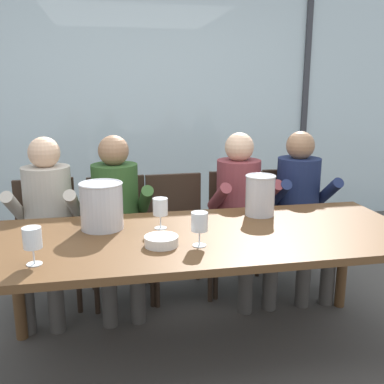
{
  "coord_description": "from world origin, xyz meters",
  "views": [
    {
      "loc": [
        -0.51,
        -2.22,
        1.52
      ],
      "look_at": [
        0.0,
        0.35,
        0.88
      ],
      "focal_mm": 41.48,
      "sensor_mm": 36.0,
      "label": 1
    }
  ],
  "objects_px": {
    "person_navy_polo": "(301,201)",
    "tasting_bowl": "(161,241)",
    "chair_left_of_center": "(119,228)",
    "dining_table": "(204,246)",
    "chair_near_window_right": "(291,217)",
    "chair_center": "(176,225)",
    "person_maroon_top": "(242,204)",
    "person_olive_shirt": "(117,211)",
    "wine_glass_center_pour": "(199,223)",
    "chair_near_curtain": "(47,232)",
    "wine_glass_by_left_taster": "(160,207)",
    "chair_right_of_center": "(237,221)",
    "ice_bucket_secondary": "(102,205)",
    "ice_bucket_primary": "(260,195)",
    "person_beige_jumper": "(46,215)",
    "wine_glass_near_bucket": "(32,240)"
  },
  "relations": [
    {
      "from": "person_navy_polo",
      "to": "tasting_bowl",
      "type": "relative_size",
      "value": 6.9
    },
    {
      "from": "chair_left_of_center",
      "to": "tasting_bowl",
      "type": "relative_size",
      "value": 5.04
    },
    {
      "from": "dining_table",
      "to": "chair_near_window_right",
      "type": "distance_m",
      "value": 1.28
    },
    {
      "from": "chair_center",
      "to": "person_maroon_top",
      "type": "xyz_separation_m",
      "value": [
        0.46,
        -0.15,
        0.17
      ]
    },
    {
      "from": "person_olive_shirt",
      "to": "wine_glass_center_pour",
      "type": "bearing_deg",
      "value": -70.0
    },
    {
      "from": "dining_table",
      "to": "chair_near_curtain",
      "type": "bearing_deg",
      "value": 136.49
    },
    {
      "from": "dining_table",
      "to": "tasting_bowl",
      "type": "distance_m",
      "value": 0.3
    },
    {
      "from": "person_maroon_top",
      "to": "wine_glass_by_left_taster",
      "type": "distance_m",
      "value": 0.91
    },
    {
      "from": "chair_near_window_right",
      "to": "wine_glass_by_left_taster",
      "type": "relative_size",
      "value": 4.96
    },
    {
      "from": "chair_right_of_center",
      "to": "tasting_bowl",
      "type": "distance_m",
      "value": 1.27
    },
    {
      "from": "chair_right_of_center",
      "to": "person_olive_shirt",
      "type": "relative_size",
      "value": 0.73
    },
    {
      "from": "chair_left_of_center",
      "to": "wine_glass_by_left_taster",
      "type": "distance_m",
      "value": 0.85
    },
    {
      "from": "dining_table",
      "to": "ice_bucket_secondary",
      "type": "relative_size",
      "value": 8.79
    },
    {
      "from": "chair_left_of_center",
      "to": "ice_bucket_primary",
      "type": "bearing_deg",
      "value": -39.25
    },
    {
      "from": "person_beige_jumper",
      "to": "person_maroon_top",
      "type": "xyz_separation_m",
      "value": [
        1.36,
        -0.0,
        0.0
      ]
    },
    {
      "from": "ice_bucket_primary",
      "to": "wine_glass_center_pour",
      "type": "xyz_separation_m",
      "value": [
        -0.48,
        -0.46,
        -0.01
      ]
    },
    {
      "from": "chair_near_window_right",
      "to": "person_beige_jumper",
      "type": "height_order",
      "value": "person_beige_jumper"
    },
    {
      "from": "ice_bucket_primary",
      "to": "ice_bucket_secondary",
      "type": "height_order",
      "value": "ice_bucket_secondary"
    },
    {
      "from": "person_maroon_top",
      "to": "wine_glass_by_left_taster",
      "type": "xyz_separation_m",
      "value": [
        -0.67,
        -0.6,
        0.18
      ]
    },
    {
      "from": "tasting_bowl",
      "to": "wine_glass_near_bucket",
      "type": "relative_size",
      "value": 0.98
    },
    {
      "from": "chair_right_of_center",
      "to": "person_beige_jumper",
      "type": "relative_size",
      "value": 0.73
    },
    {
      "from": "chair_near_curtain",
      "to": "chair_right_of_center",
      "type": "relative_size",
      "value": 1.0
    },
    {
      "from": "person_olive_shirt",
      "to": "wine_glass_center_pour",
      "type": "distance_m",
      "value": 1.01
    },
    {
      "from": "dining_table",
      "to": "person_olive_shirt",
      "type": "distance_m",
      "value": 0.87
    },
    {
      "from": "person_olive_shirt",
      "to": "tasting_bowl",
      "type": "distance_m",
      "value": 0.9
    },
    {
      "from": "person_beige_jumper",
      "to": "ice_bucket_primary",
      "type": "xyz_separation_m",
      "value": [
        1.33,
        -0.46,
        0.19
      ]
    },
    {
      "from": "chair_center",
      "to": "wine_glass_near_bucket",
      "type": "bearing_deg",
      "value": -127.32
    },
    {
      "from": "chair_near_curtain",
      "to": "person_navy_polo",
      "type": "bearing_deg",
      "value": -10.27
    },
    {
      "from": "chair_near_window_right",
      "to": "person_maroon_top",
      "type": "relative_size",
      "value": 0.73
    },
    {
      "from": "wine_glass_by_left_taster",
      "to": "wine_glass_center_pour",
      "type": "relative_size",
      "value": 1.0
    },
    {
      "from": "ice_bucket_secondary",
      "to": "wine_glass_near_bucket",
      "type": "distance_m",
      "value": 0.55
    },
    {
      "from": "ice_bucket_primary",
      "to": "wine_glass_near_bucket",
      "type": "xyz_separation_m",
      "value": [
        -1.26,
        -0.55,
        -0.01
      ]
    },
    {
      "from": "ice_bucket_primary",
      "to": "chair_near_window_right",
      "type": "bearing_deg",
      "value": 51.73
    },
    {
      "from": "wine_glass_by_left_taster",
      "to": "wine_glass_near_bucket",
      "type": "bearing_deg",
      "value": -147.06
    },
    {
      "from": "person_beige_jumper",
      "to": "person_olive_shirt",
      "type": "distance_m",
      "value": 0.46
    },
    {
      "from": "wine_glass_by_left_taster",
      "to": "chair_left_of_center",
      "type": "bearing_deg",
      "value": 106.22
    },
    {
      "from": "person_maroon_top",
      "to": "person_olive_shirt",
      "type": "bearing_deg",
      "value": 175.62
    },
    {
      "from": "person_maroon_top",
      "to": "wine_glass_by_left_taster",
      "type": "bearing_deg",
      "value": -142.34
    },
    {
      "from": "ice_bucket_secondary",
      "to": "person_beige_jumper",
      "type": "bearing_deg",
      "value": 124.53
    },
    {
      "from": "dining_table",
      "to": "chair_left_of_center",
      "type": "bearing_deg",
      "value": 116.28
    },
    {
      "from": "person_maroon_top",
      "to": "person_navy_polo",
      "type": "distance_m",
      "value": 0.46
    },
    {
      "from": "dining_table",
      "to": "person_beige_jumper",
      "type": "bearing_deg",
      "value": 140.87
    },
    {
      "from": "person_navy_polo",
      "to": "person_maroon_top",
      "type": "bearing_deg",
      "value": -177.66
    },
    {
      "from": "person_beige_jumper",
      "to": "chair_right_of_center",
      "type": "bearing_deg",
      "value": 11.18
    },
    {
      "from": "chair_near_curtain",
      "to": "person_navy_polo",
      "type": "xyz_separation_m",
      "value": [
        1.85,
        -0.15,
        0.17
      ]
    },
    {
      "from": "person_olive_shirt",
      "to": "person_maroon_top",
      "type": "relative_size",
      "value": 1.0
    },
    {
      "from": "chair_right_of_center",
      "to": "wine_glass_near_bucket",
      "type": "xyz_separation_m",
      "value": [
        -1.3,
        -1.15,
        0.35
      ]
    },
    {
      "from": "chair_right_of_center",
      "to": "chair_near_window_right",
      "type": "distance_m",
      "value": 0.44
    },
    {
      "from": "chair_left_of_center",
      "to": "chair_center",
      "type": "distance_m",
      "value": 0.42
    },
    {
      "from": "ice_bucket_primary",
      "to": "wine_glass_center_pour",
      "type": "relative_size",
      "value": 1.44
    }
  ]
}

